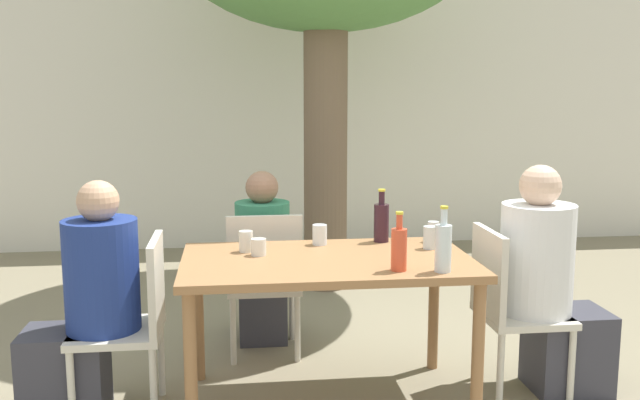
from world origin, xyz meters
TOP-DOWN VIEW (x-y plane):
  - cafe_building_wall at (0.00, 3.77)m, footprint 10.00×0.08m
  - dining_table_front at (0.00, 0.00)m, footprint 1.47×0.88m
  - patio_chair_0 at (-0.96, 0.00)m, footprint 0.44×0.44m
  - patio_chair_1 at (0.96, 0.00)m, footprint 0.44×0.44m
  - patio_chair_2 at (-0.29, 0.67)m, footprint 0.44×0.44m
  - person_seated_0 at (-1.20, -0.00)m, footprint 0.58×0.36m
  - person_seated_1 at (1.19, -0.00)m, footprint 0.59×0.38m
  - person_seated_2 at (-0.29, 0.91)m, footprint 0.34×0.57m
  - water_bottle_0 at (0.50, -0.33)m, footprint 0.08×0.08m
  - wine_bottle_1 at (0.35, 0.35)m, footprint 0.08×0.08m
  - soda_bottle_2 at (0.30, -0.28)m, footprint 0.08×0.08m
  - drinking_glass_0 at (0.57, 0.14)m, footprint 0.07×0.07m
  - drinking_glass_1 at (-0.34, 0.10)m, footprint 0.08×0.08m
  - drinking_glass_2 at (0.64, 0.31)m, footprint 0.06×0.06m
  - drinking_glass_3 at (-0.40, 0.19)m, footprint 0.07×0.07m
  - drinking_glass_4 at (-0.00, 0.31)m, footprint 0.08×0.08m

SIDE VIEW (x-z plane):
  - person_seated_2 at x=-0.29m, z-range -0.06..1.06m
  - patio_chair_0 at x=-0.96m, z-range 0.06..0.95m
  - patio_chair_1 at x=0.96m, z-range 0.06..0.95m
  - patio_chair_2 at x=-0.29m, z-range 0.06..0.95m
  - person_seated_0 at x=-1.20m, z-range -0.06..1.13m
  - person_seated_1 at x=1.19m, z-range -0.06..1.18m
  - dining_table_front at x=0.00m, z-range 0.30..1.07m
  - drinking_glass_1 at x=-0.34m, z-range 0.77..0.86m
  - drinking_glass_4 at x=0.00m, z-range 0.77..0.88m
  - drinking_glass_3 at x=-0.40m, z-range 0.77..0.88m
  - drinking_glass_2 at x=0.64m, z-range 0.77..0.89m
  - drinking_glass_0 at x=0.57m, z-range 0.77..0.89m
  - soda_bottle_2 at x=0.30m, z-range 0.74..1.02m
  - wine_bottle_1 at x=0.35m, z-range 0.74..1.04m
  - water_bottle_0 at x=0.50m, z-range 0.74..1.05m
  - cafe_building_wall at x=0.00m, z-range 0.00..2.80m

